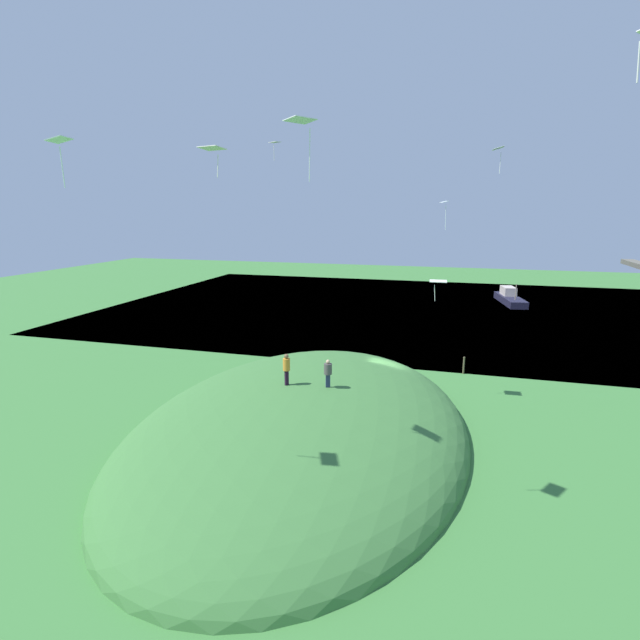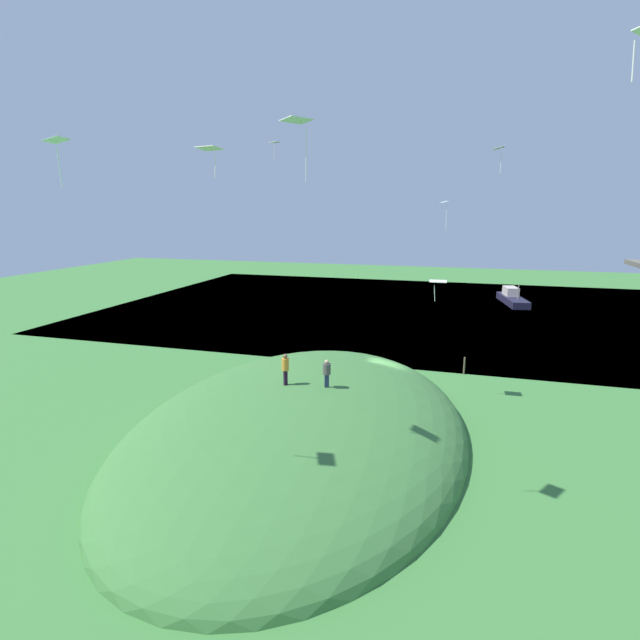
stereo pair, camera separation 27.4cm
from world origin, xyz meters
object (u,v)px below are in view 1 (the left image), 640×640
(kite_7, at_px, (212,149))
(kite_8, at_px, (498,149))
(kite_0, at_px, (60,142))
(boat_on_lake, at_px, (510,298))
(kite_9, at_px, (301,123))
(kite_2, at_px, (438,282))
(mooring_post, at_px, (464,365))
(kite_5, at_px, (275,143))
(kite_6, at_px, (444,205))
(person_watching_kites, at_px, (328,370))
(person_on_hilltop, at_px, (286,365))

(kite_7, distance_m, kite_8, 22.80)
(kite_0, relative_size, kite_7, 1.37)
(kite_8, bearing_deg, kite_7, -32.78)
(boat_on_lake, xyz_separation_m, kite_9, (53.33, -13.36, 14.93))
(kite_2, distance_m, mooring_post, 9.60)
(kite_0, xyz_separation_m, kite_5, (-19.39, 0.49, 2.37))
(boat_on_lake, distance_m, kite_9, 56.97)
(boat_on_lake, distance_m, kite_0, 61.91)
(kite_0, xyz_separation_m, kite_9, (-3.17, 7.61, 0.78))
(boat_on_lake, relative_size, kite_6, 4.12)
(kite_5, bearing_deg, person_watching_kites, 35.34)
(kite_2, height_order, kite_7, kite_7)
(boat_on_lake, xyz_separation_m, kite_5, (37.12, -20.49, 16.52))
(kite_6, xyz_separation_m, mooring_post, (1.29, 2.20, -12.34))
(kite_7, bearing_deg, person_watching_kites, 151.87)
(kite_2, bearing_deg, kite_7, -33.46)
(kite_5, bearing_deg, kite_8, 105.31)
(mooring_post, bearing_deg, person_on_hilltop, -36.99)
(person_on_hilltop, bearing_deg, kite_6, -0.03)
(kite_6, bearing_deg, person_watching_kites, -21.05)
(kite_7, bearing_deg, kite_8, 147.22)
(kite_0, height_order, kite_9, kite_9)
(person_on_hilltop, bearing_deg, kite_0, -174.86)
(kite_7, bearing_deg, kite_0, -37.43)
(kite_9, bearing_deg, person_watching_kites, -173.04)
(kite_2, height_order, kite_6, kite_6)
(boat_on_lake, xyz_separation_m, person_on_hilltop, (46.23, -16.61, 3.32))
(kite_6, bearing_deg, kite_9, -11.91)
(person_on_hilltop, relative_size, mooring_post, 1.33)
(kite_8, bearing_deg, person_watching_kites, -34.85)
(kite_8, relative_size, mooring_post, 1.34)
(person_on_hilltop, distance_m, kite_7, 12.50)
(mooring_post, bearing_deg, boat_on_lake, 168.70)
(kite_0, xyz_separation_m, kite_8, (-23.56, 15.71, 1.95))
(boat_on_lake, bearing_deg, person_on_hilltop, 150.59)
(person_on_hilltop, bearing_deg, person_watching_kites, -53.31)
(person_on_hilltop, bearing_deg, mooring_post, -8.84)
(kite_8, bearing_deg, mooring_post, -91.40)
(boat_on_lake, distance_m, kite_7, 56.79)
(boat_on_lake, bearing_deg, kite_7, 151.70)
(kite_8, xyz_separation_m, kite_9, (20.38, -8.09, -1.17))
(kite_0, height_order, mooring_post, kite_0)
(boat_on_lake, relative_size, kite_8, 4.92)
(kite_0, height_order, kite_8, kite_8)
(person_watching_kites, relative_size, kite_0, 0.97)
(kite_0, relative_size, mooring_post, 1.21)
(kite_0, distance_m, kite_2, 22.67)
(boat_on_lake, xyz_separation_m, kite_2, (38.68, -8.73, 7.36))
(kite_5, xyz_separation_m, kite_6, (-5.49, 11.70, -4.20))
(kite_0, relative_size, kite_2, 1.20)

